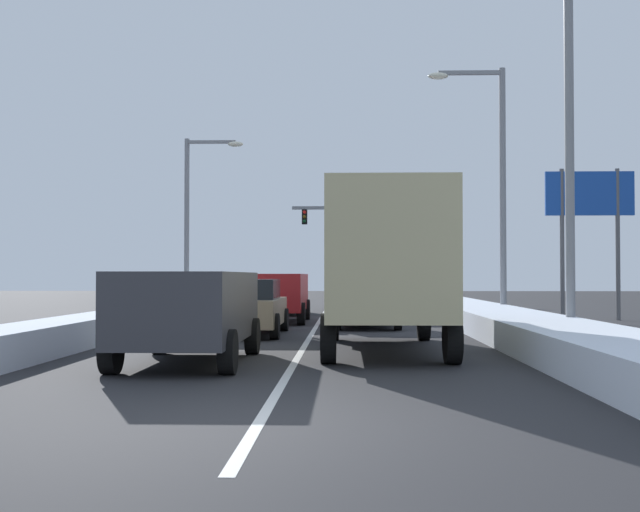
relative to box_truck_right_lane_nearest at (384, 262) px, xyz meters
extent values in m
plane|color=#28282B|center=(-1.75, 8.44, -1.90)|extent=(120.00, 120.00, 0.00)
cube|color=silver|center=(-1.75, 12.69, -1.90)|extent=(0.14, 46.77, 0.01)
cube|color=silver|center=(3.55, 12.69, -1.59)|extent=(2.20, 46.77, 0.63)
cube|color=silver|center=(-7.05, 12.69, -1.58)|extent=(1.38, 46.77, 0.63)
cube|color=slate|center=(0.00, 2.68, -0.34)|extent=(2.35, 2.20, 2.00)
cube|color=#D1C18C|center=(0.00, -0.92, 0.16)|extent=(2.35, 5.00, 2.60)
cylinder|color=black|center=(-1.12, 2.98, -1.44)|extent=(0.28, 0.92, 0.92)
cylinder|color=black|center=(1.12, 2.98, -1.44)|extent=(0.28, 0.92, 0.92)
cylinder|color=black|center=(-1.13, -2.42, -1.44)|extent=(0.28, 0.92, 0.92)
cylinder|color=black|center=(1.12, -2.42, -1.44)|extent=(0.28, 0.92, 0.92)
cube|color=#B7BABF|center=(-0.17, 8.18, -1.27)|extent=(1.82, 4.50, 0.70)
cube|color=black|center=(-0.17, 8.03, -0.67)|extent=(1.64, 2.20, 0.55)
cube|color=red|center=(-0.86, 5.98, -1.15)|extent=(0.24, 0.08, 0.14)
cube|color=red|center=(0.52, 5.98, -1.15)|extent=(0.24, 0.08, 0.14)
cylinder|color=black|center=(-1.06, 9.73, -1.57)|extent=(0.22, 0.66, 0.66)
cylinder|color=black|center=(0.72, 9.73, -1.57)|extent=(0.22, 0.66, 0.66)
cylinder|color=black|center=(-1.06, 6.63, -1.57)|extent=(0.22, 0.66, 0.66)
cylinder|color=black|center=(0.72, 6.63, -1.57)|extent=(0.22, 0.66, 0.66)
cube|color=silver|center=(0.13, 13.99, -0.86)|extent=(1.95, 4.90, 1.25)
cube|color=black|center=(0.13, 11.58, -0.58)|extent=(1.56, 0.06, 0.55)
cube|color=red|center=(-0.65, 11.59, -0.96)|extent=(0.20, 0.08, 0.28)
cube|color=red|center=(0.91, 11.59, -0.96)|extent=(0.20, 0.08, 0.28)
cylinder|color=black|center=(-0.83, 15.69, -1.53)|extent=(0.25, 0.74, 0.74)
cylinder|color=black|center=(1.08, 15.69, -1.53)|extent=(0.25, 0.74, 0.74)
cylinder|color=black|center=(-0.83, 12.29, -1.53)|extent=(0.25, 0.74, 0.74)
cylinder|color=black|center=(1.08, 12.29, -1.53)|extent=(0.25, 0.74, 0.74)
cube|color=black|center=(0.14, 20.75, -0.86)|extent=(1.95, 4.90, 1.25)
cube|color=black|center=(0.14, 18.34, -0.58)|extent=(1.56, 0.06, 0.55)
cube|color=red|center=(-0.64, 18.35, -0.96)|extent=(0.20, 0.08, 0.28)
cube|color=red|center=(0.92, 18.35, -0.96)|extent=(0.20, 0.08, 0.28)
cylinder|color=black|center=(-0.82, 22.45, -1.53)|extent=(0.25, 0.74, 0.74)
cylinder|color=black|center=(1.09, 22.45, -1.53)|extent=(0.25, 0.74, 0.74)
cylinder|color=black|center=(-0.82, 19.05, -1.53)|extent=(0.25, 0.74, 0.74)
cylinder|color=black|center=(1.09, 19.05, -1.53)|extent=(0.25, 0.74, 0.74)
cube|color=#38383D|center=(-3.67, -2.40, -0.86)|extent=(1.95, 4.90, 1.25)
cube|color=black|center=(-3.67, -4.81, -0.58)|extent=(1.56, 0.06, 0.55)
cube|color=red|center=(-4.45, -4.80, -0.96)|extent=(0.20, 0.08, 0.28)
cube|color=red|center=(-2.89, -4.80, -0.96)|extent=(0.20, 0.08, 0.28)
cylinder|color=black|center=(-4.63, -0.70, -1.53)|extent=(0.25, 0.74, 0.74)
cylinder|color=black|center=(-2.72, -0.70, -1.53)|extent=(0.25, 0.74, 0.74)
cylinder|color=black|center=(-4.63, -4.10, -1.53)|extent=(0.25, 0.74, 0.74)
cylinder|color=black|center=(-2.72, -4.10, -1.53)|extent=(0.25, 0.74, 0.74)
cube|color=#937F60|center=(-3.49, 4.65, -1.27)|extent=(1.82, 4.50, 0.70)
cube|color=black|center=(-3.49, 4.50, -0.67)|extent=(1.64, 2.20, 0.55)
cube|color=red|center=(-4.18, 2.45, -1.15)|extent=(0.24, 0.08, 0.14)
cube|color=red|center=(-2.80, 2.45, -1.15)|extent=(0.24, 0.08, 0.14)
cylinder|color=black|center=(-4.38, 6.20, -1.57)|extent=(0.22, 0.66, 0.66)
cylinder|color=black|center=(-2.60, 6.20, -1.57)|extent=(0.22, 0.66, 0.66)
cylinder|color=black|center=(-4.38, 3.10, -1.57)|extent=(0.22, 0.66, 0.66)
cylinder|color=black|center=(-2.60, 3.10, -1.57)|extent=(0.22, 0.66, 0.66)
cube|color=maroon|center=(-3.22, 10.65, -0.86)|extent=(1.95, 4.90, 1.25)
cube|color=black|center=(-3.22, 8.24, -0.58)|extent=(1.56, 0.06, 0.55)
cube|color=red|center=(-4.00, 8.25, -0.96)|extent=(0.20, 0.08, 0.28)
cube|color=red|center=(-2.44, 8.25, -0.96)|extent=(0.20, 0.08, 0.28)
cylinder|color=black|center=(-4.17, 12.35, -1.53)|extent=(0.25, 0.74, 0.74)
cylinder|color=black|center=(-2.26, 12.35, -1.53)|extent=(0.25, 0.74, 0.74)
cylinder|color=black|center=(-4.17, 8.95, -1.53)|extent=(0.25, 0.74, 0.74)
cylinder|color=black|center=(-2.26, 8.95, -1.53)|extent=(0.25, 0.74, 0.74)
cube|color=#1E5633|center=(-3.56, 16.36, -1.27)|extent=(1.82, 4.50, 0.70)
cube|color=black|center=(-3.56, 16.21, -0.67)|extent=(1.64, 2.20, 0.55)
cube|color=red|center=(-4.25, 14.16, -1.15)|extent=(0.24, 0.08, 0.14)
cube|color=red|center=(-2.87, 14.16, -1.15)|extent=(0.24, 0.08, 0.14)
cylinder|color=black|center=(-4.45, 17.91, -1.57)|extent=(0.22, 0.66, 0.66)
cylinder|color=black|center=(-2.67, 17.91, -1.57)|extent=(0.22, 0.66, 0.66)
cylinder|color=black|center=(-4.45, 14.81, -1.57)|extent=(0.22, 0.66, 0.66)
cylinder|color=black|center=(-2.67, 14.81, -1.57)|extent=(0.22, 0.66, 0.66)
cylinder|color=slate|center=(3.15, 33.95, 1.20)|extent=(0.28, 0.28, 6.20)
cube|color=slate|center=(-0.55, 33.95, 4.05)|extent=(7.40, 0.20, 0.20)
cube|color=black|center=(-0.05, 33.95, 3.47)|extent=(0.34, 0.34, 0.95)
sphere|color=red|center=(-0.05, 33.77, 3.76)|extent=(0.22, 0.22, 0.22)
sphere|color=#593F0C|center=(-0.05, 33.77, 3.47)|extent=(0.22, 0.22, 0.22)
sphere|color=#0C3819|center=(-0.05, 33.77, 3.19)|extent=(0.22, 0.22, 0.22)
cube|color=black|center=(-3.45, 33.95, 3.47)|extent=(0.34, 0.34, 0.95)
sphere|color=red|center=(-3.45, 33.77, 3.76)|extent=(0.22, 0.22, 0.22)
sphere|color=#593F0C|center=(-3.45, 33.77, 3.47)|extent=(0.22, 0.22, 0.22)
sphere|color=#0C3819|center=(-3.45, 33.77, 3.19)|extent=(0.22, 0.22, 0.22)
cylinder|color=gray|center=(4.50, 2.07, 2.81)|extent=(0.22, 0.22, 9.42)
cylinder|color=gray|center=(4.58, 10.57, 2.48)|extent=(0.22, 0.22, 8.76)
cube|color=gray|center=(3.48, 10.57, 6.71)|extent=(2.20, 0.14, 0.14)
ellipsoid|color=#EAE5C6|center=(2.38, 10.57, 6.61)|extent=(0.70, 0.36, 0.24)
cylinder|color=gray|center=(-7.98, 18.79, 2.00)|extent=(0.22, 0.22, 7.80)
cube|color=gray|center=(-6.88, 18.79, 5.75)|extent=(2.20, 0.14, 0.14)
ellipsoid|color=#EAE5C6|center=(-5.78, 18.79, 5.65)|extent=(0.70, 0.36, 0.24)
cylinder|color=#59595B|center=(7.05, 12.30, 0.85)|extent=(0.16, 0.16, 5.50)
cylinder|color=#59595B|center=(9.05, 12.30, 0.85)|extent=(0.16, 0.16, 5.50)
cube|color=#1947A5|center=(8.05, 12.30, 2.70)|extent=(3.20, 0.12, 1.60)
camera|label=1|loc=(-0.80, -17.04, -0.30)|focal=45.02mm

